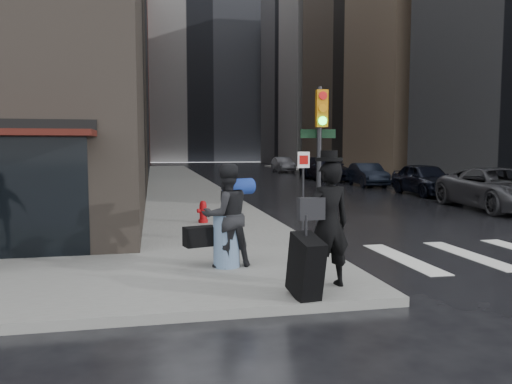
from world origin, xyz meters
TOP-DOWN VIEW (x-y plane):
  - ground at (0.00, 0.00)m, footprint 140.00×140.00m
  - sidewalk_left at (0.00, 27.00)m, footprint 4.00×50.00m
  - sidewalk_right at (13.50, 27.00)m, footprint 3.00×50.00m
  - bldg_left_far at (-13.00, 62.00)m, footprint 22.00×20.00m
  - bldg_right_far at (26.00, 58.00)m, footprint 22.00×20.00m
  - bldg_distant at (6.00, 78.00)m, footprint 40.00×12.00m
  - man_overcoat at (0.89, -1.30)m, footprint 1.15×1.24m
  - man_jeans at (-0.40, 0.45)m, footprint 1.41×0.96m
  - traffic_light at (1.86, 1.82)m, footprint 0.88×0.44m
  - fire_hydrant at (-0.27, 6.03)m, footprint 0.37×0.28m
  - parked_car_0 at (11.17, 7.95)m, footprint 3.22×6.00m
  - parked_car_1 at (11.58, 13.91)m, footprint 2.12×4.77m
  - parked_car_2 at (11.19, 19.86)m, footprint 1.91×4.38m
  - parked_car_3 at (10.63, 25.81)m, footprint 2.44×5.78m
  - parked_car_4 at (11.53, 31.77)m, footprint 1.98×4.20m
  - parked_car_5 at (10.59, 37.72)m, footprint 1.64×4.38m

SIDE VIEW (x-z plane):
  - ground at x=0.00m, z-range 0.00..0.00m
  - sidewalk_left at x=0.00m, z-range 0.00..0.15m
  - sidewalk_right at x=13.50m, z-range 0.00..0.15m
  - fire_hydrant at x=-0.27m, z-range 0.12..0.76m
  - parked_car_4 at x=11.53m, z-range 0.00..1.39m
  - parked_car_2 at x=11.19m, z-range 0.00..1.40m
  - parked_car_5 at x=10.59m, z-range 0.00..1.43m
  - parked_car_1 at x=11.58m, z-range 0.00..1.59m
  - parked_car_0 at x=11.17m, z-range 0.00..1.60m
  - parked_car_3 at x=10.63m, z-range 0.00..1.67m
  - man_overcoat at x=0.89m, z-range -0.03..2.19m
  - man_jeans at x=-0.40m, z-range 0.15..2.08m
  - traffic_light at x=1.86m, z-range 0.66..4.21m
  - bldg_right_far at x=26.00m, z-range 0.00..25.00m
  - bldg_left_far at x=-13.00m, z-range 0.00..26.00m
  - bldg_distant at x=6.00m, z-range 0.00..32.00m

